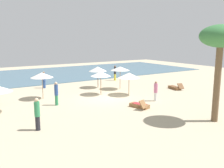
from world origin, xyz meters
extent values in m
plane|color=#BCAD8E|center=(0.00, 0.00, 0.00)|extent=(60.00, 60.00, 0.00)
cube|color=#476B7F|center=(0.00, 17.00, 0.03)|extent=(48.00, 16.00, 0.06)
cylinder|color=olive|center=(0.39, 1.52, 1.05)|extent=(0.06, 0.06, 2.11)
cone|color=white|center=(0.39, 1.52, 1.95)|extent=(1.85, 1.85, 0.42)
cylinder|color=olive|center=(2.49, -0.02, 1.02)|extent=(0.05, 0.05, 2.03)
cone|color=silver|center=(2.49, -0.02, 1.84)|extent=(2.03, 2.03, 0.48)
cylinder|color=brown|center=(1.78, 4.56, 1.10)|extent=(0.06, 0.06, 2.19)
cone|color=white|center=(1.78, 4.56, 2.00)|extent=(1.89, 1.89, 0.48)
cylinder|color=olive|center=(-4.67, 2.78, 1.13)|extent=(0.05, 0.05, 2.26)
cone|color=silver|center=(-4.67, 2.78, 2.08)|extent=(1.92, 1.92, 0.44)
cylinder|color=olive|center=(3.34, 2.66, 1.15)|extent=(0.05, 0.05, 2.30)
cone|color=silver|center=(3.34, 2.66, 2.15)|extent=(1.94, 1.94, 0.39)
cube|color=brown|center=(8.07, -0.40, 0.14)|extent=(0.87, 1.59, 0.28)
cube|color=brown|center=(8.20, -1.09, 0.42)|extent=(0.65, 0.59, 0.52)
cube|color=olive|center=(0.65, -3.87, 0.14)|extent=(1.02, 1.61, 0.28)
cube|color=olive|center=(0.44, -4.53, 0.43)|extent=(0.67, 0.57, 0.58)
cube|color=#BF3338|center=(0.65, -3.87, 0.30)|extent=(0.80, 1.15, 0.03)
cylinder|color=#2D4C8C|center=(-3.11, 7.41, 0.38)|extent=(0.29, 0.29, 0.76)
cylinder|color=#2D4C8C|center=(-3.11, 7.41, 1.16)|extent=(0.34, 0.34, 0.79)
sphere|color=#A37556|center=(-3.11, 7.41, 1.65)|extent=(0.22, 0.22, 0.22)
cylinder|color=#26262D|center=(-7.17, -4.44, 0.41)|extent=(0.30, 0.30, 0.82)
cylinder|color=#338C59|center=(-7.17, -4.44, 1.24)|extent=(0.35, 0.35, 0.85)
sphere|color=beige|center=(-7.17, -4.44, 1.77)|extent=(0.23, 0.23, 0.23)
cylinder|color=white|center=(3.05, -3.01, 0.36)|extent=(0.31, 0.31, 0.72)
cylinder|color=#D17299|center=(3.05, -3.01, 1.10)|extent=(0.37, 0.37, 0.75)
sphere|color=#A37556|center=(3.05, -3.01, 1.57)|extent=(0.20, 0.20, 0.20)
cylinder|color=#338C59|center=(-4.40, 0.14, 0.40)|extent=(0.32, 0.32, 0.80)
cylinder|color=#2D4C8C|center=(-4.40, 0.14, 1.22)|extent=(0.37, 0.37, 0.83)
sphere|color=beige|center=(-4.40, 0.14, 1.74)|extent=(0.23, 0.23, 0.23)
cylinder|color=yellow|center=(5.85, 7.47, 0.41)|extent=(0.30, 0.30, 0.81)
cylinder|color=#26262D|center=(5.85, 7.47, 1.24)|extent=(0.35, 0.35, 0.85)
sphere|color=brown|center=(5.85, 7.47, 1.76)|extent=(0.23, 0.23, 0.23)
cylinder|color=brown|center=(2.69, -8.86, 2.43)|extent=(0.40, 0.40, 4.85)
ellipsoid|color=#38753D|center=(2.69, -8.86, 5.29)|extent=(2.50, 2.50, 1.38)
camera|label=1|loc=(-10.75, -17.89, 5.12)|focal=39.35mm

